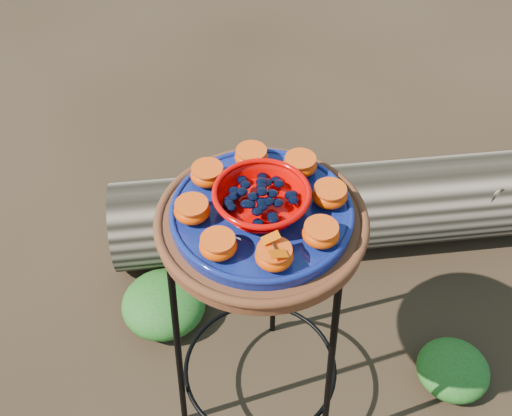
% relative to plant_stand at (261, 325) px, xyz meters
% --- Properties ---
extents(ground, '(60.00, 60.00, 0.00)m').
position_rel_plant_stand_xyz_m(ground, '(0.00, 0.00, -0.35)').
color(ground, black).
extents(plant_stand, '(0.44, 0.44, 0.70)m').
position_rel_plant_stand_xyz_m(plant_stand, '(0.00, 0.00, 0.00)').
color(plant_stand, black).
rests_on(plant_stand, ground).
extents(terracotta_saucer, '(0.42, 0.42, 0.03)m').
position_rel_plant_stand_xyz_m(terracotta_saucer, '(0.00, 0.00, 0.37)').
color(terracotta_saucer, '#522314').
rests_on(terracotta_saucer, plant_stand).
extents(cobalt_plate, '(0.36, 0.36, 0.02)m').
position_rel_plant_stand_xyz_m(cobalt_plate, '(0.00, 0.00, 0.40)').
color(cobalt_plate, '#080641').
rests_on(cobalt_plate, terracotta_saucer).
extents(red_bowl, '(0.18, 0.18, 0.05)m').
position_rel_plant_stand_xyz_m(red_bowl, '(0.00, 0.00, 0.43)').
color(red_bowl, '#CB0200').
rests_on(red_bowl, cobalt_plate).
extents(glass_gems, '(0.14, 0.14, 0.02)m').
position_rel_plant_stand_xyz_m(glass_gems, '(0.00, 0.00, 0.47)').
color(glass_gems, black).
rests_on(glass_gems, red_bowl).
extents(orange_half_0, '(0.07, 0.07, 0.04)m').
position_rel_plant_stand_xyz_m(orange_half_0, '(0.05, -0.13, 0.43)').
color(orange_half_0, red).
rests_on(orange_half_0, cobalt_plate).
extents(orange_half_1, '(0.07, 0.07, 0.04)m').
position_rel_plant_stand_xyz_m(orange_half_1, '(0.12, -0.06, 0.43)').
color(orange_half_1, red).
rests_on(orange_half_1, cobalt_plate).
extents(orange_half_2, '(0.07, 0.07, 0.04)m').
position_rel_plant_stand_xyz_m(orange_half_2, '(0.13, 0.04, 0.43)').
color(orange_half_2, red).
rests_on(orange_half_2, cobalt_plate).
extents(orange_half_3, '(0.07, 0.07, 0.04)m').
position_rel_plant_stand_xyz_m(orange_half_3, '(0.06, 0.12, 0.43)').
color(orange_half_3, red).
rests_on(orange_half_3, cobalt_plate).
extents(orange_half_4, '(0.07, 0.07, 0.04)m').
position_rel_plant_stand_xyz_m(orange_half_4, '(-0.04, 0.13, 0.43)').
color(orange_half_4, red).
rests_on(orange_half_4, cobalt_plate).
extents(orange_half_5, '(0.07, 0.07, 0.04)m').
position_rel_plant_stand_xyz_m(orange_half_5, '(-0.12, 0.06, 0.43)').
color(orange_half_5, red).
rests_on(orange_half_5, cobalt_plate).
extents(orange_half_6, '(0.07, 0.07, 0.04)m').
position_rel_plant_stand_xyz_m(orange_half_6, '(-0.13, -0.04, 0.43)').
color(orange_half_6, red).
rests_on(orange_half_6, cobalt_plate).
extents(orange_half_7, '(0.07, 0.07, 0.04)m').
position_rel_plant_stand_xyz_m(orange_half_7, '(-0.06, -0.12, 0.43)').
color(orange_half_7, red).
rests_on(orange_half_7, cobalt_plate).
extents(butterfly, '(0.08, 0.07, 0.01)m').
position_rel_plant_stand_xyz_m(butterfly, '(0.05, -0.13, 0.45)').
color(butterfly, '#D14900').
rests_on(butterfly, orange_half_0).
extents(driftwood_log, '(1.59, 0.84, 0.29)m').
position_rel_plant_stand_xyz_m(driftwood_log, '(0.18, 0.64, -0.21)').
color(driftwood_log, black).
rests_on(driftwood_log, ground).
extents(foliage_left, '(0.26, 0.26, 0.13)m').
position_rel_plant_stand_xyz_m(foliage_left, '(-0.34, 0.21, -0.29)').
color(foliage_left, '#204316').
rests_on(foliage_left, ground).
extents(foliage_right, '(0.21, 0.21, 0.10)m').
position_rel_plant_stand_xyz_m(foliage_right, '(0.53, 0.15, -0.30)').
color(foliage_right, '#204316').
rests_on(foliage_right, ground).
extents(foliage_back, '(0.31, 0.31, 0.15)m').
position_rel_plant_stand_xyz_m(foliage_back, '(-0.09, 0.48, -0.27)').
color(foliage_back, '#204316').
rests_on(foliage_back, ground).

